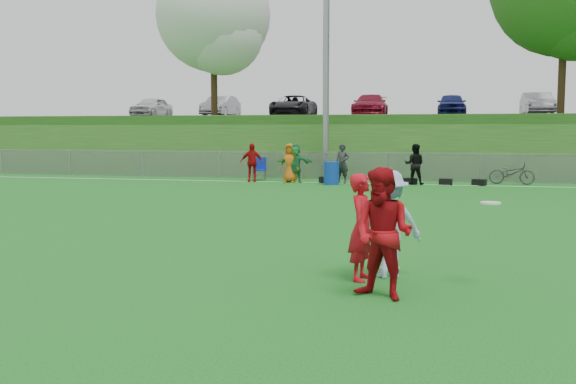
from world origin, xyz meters
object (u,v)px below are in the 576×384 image
(player_blue, at_px, (389,224))
(recycling_bin, at_px, (331,173))
(frisbee, at_px, (491,203))
(bicycle, at_px, (512,173))
(player_red_left, at_px, (362,227))
(player_red_center, at_px, (383,234))

(player_blue, distance_m, recycling_bin, 16.89)
(frisbee, bearing_deg, bicycle, 82.65)
(player_red_left, relative_size, frisbee, 5.62)
(player_blue, height_order, recycling_bin, player_blue)
(bicycle, bearing_deg, player_red_center, 175.97)
(player_blue, relative_size, recycling_bin, 1.74)
(player_blue, bearing_deg, player_red_center, 66.47)
(player_blue, xyz_separation_m, bicycle, (3.87, 18.32, -0.35))
(frisbee, relative_size, bicycle, 0.16)
(player_blue, bearing_deg, frisbee, 143.87)
(recycling_bin, height_order, bicycle, bicycle)
(bicycle, bearing_deg, frisbee, 179.73)
(player_blue, relative_size, bicycle, 0.91)
(frisbee, bearing_deg, player_blue, 168.19)
(player_red_left, height_order, recycling_bin, player_red_left)
(player_blue, bearing_deg, player_red_left, 14.07)
(player_red_center, relative_size, frisbee, 6.15)
(player_red_center, relative_size, bicycle, 0.97)
(player_red_left, bearing_deg, player_blue, -42.88)
(bicycle, bearing_deg, player_red_left, 174.22)
(player_red_center, xyz_separation_m, player_blue, (-0.02, 1.31, -0.06))
(player_red_left, relative_size, player_blue, 0.98)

